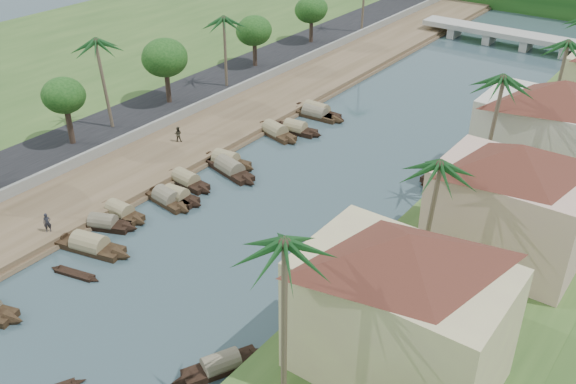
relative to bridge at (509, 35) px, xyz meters
The scene contains 39 objects.
ground 72.02m from the bridge, 90.00° to the right, with size 220.00×220.00×0.00m, color #34494F.
left_bank 54.42m from the bridge, 107.10° to the right, with size 10.00×180.00×0.80m, color brown.
right_bank 55.37m from the bridge, 69.93° to the right, with size 16.00×180.00×1.20m, color #304F1F.
road 57.49m from the bridge, 115.23° to the right, with size 8.00×180.00×1.40m, color black.
retaining_wall 55.79m from the bridge, 111.23° to the right, with size 0.40×180.00×1.10m, color slate.
far_left_fill 72.84m from the bridge, 134.44° to the right, with size 45.00×220.00×1.35m, color #304F1F.
bridge is the anchor object (origin of this frame).
building_near 76.54m from the bridge, 75.61° to the right, with size 14.85×14.85×10.20m.
building_mid 61.51m from the bridge, 70.98° to the right, with size 14.11×14.11×9.70m.
building_far 48.15m from the bridge, 66.65° to the right, with size 15.59×15.59×10.20m.
sampan_2 76.24m from the bridge, 96.31° to the right, with size 8.54×3.56×2.21m.
sampan_3 73.61m from the bridge, 97.93° to the right, with size 6.72×3.94×1.86m.
sampan_4 71.50m from the bridge, 98.42° to the right, with size 6.76×1.77×1.96m.
sampan_5 66.26m from the bridge, 97.23° to the right, with size 6.33×2.10×2.02m.
sampan_6 67.11m from the bridge, 97.50° to the right, with size 7.06×2.47×2.09m.
sampan_7 63.66m from the bridge, 98.86° to the right, with size 7.48×2.17×2.00m.
sampan_8 58.20m from the bridge, 99.24° to the right, with size 7.38×2.52×2.24m.
sampan_9 59.06m from the bridge, 97.69° to the right, with size 8.79×3.70×2.19m.
sampan_10 49.54m from the bridge, 101.22° to the right, with size 8.06×3.56×2.18m.
sampan_11 47.32m from the bridge, 100.00° to the right, with size 7.20×2.30×2.06m.
sampan_12 42.60m from the bridge, 101.99° to the right, with size 8.46×2.00×2.02m.
sampan_13 41.99m from the bridge, 102.52° to the right, with size 8.66×2.27×2.34m.
sampan_14 80.13m from the bridge, 83.22° to the right, with size 4.33×6.94×1.79m.
sampan_15 64.83m from the bridge, 81.10° to the right, with size 2.85×8.47×2.23m.
sampan_16 47.23m from the bridge, 77.74° to the right, with size 3.09×8.44×2.05m.
canoe_1 79.06m from the bridge, 94.77° to the right, with size 4.78×1.83×0.76m.
canoe_2 57.53m from the bridge, 99.44° to the right, with size 4.76×1.39×0.69m.
palm_0 82.28m from the bridge, 79.41° to the right, with size 3.20×3.20×13.08m.
palm_1 66.60m from the bridge, 75.97° to the right, with size 3.20×3.20×11.12m.
palm_2 53.22m from the bridge, 73.28° to the right, with size 3.20×3.20×12.95m.
palm_3 37.80m from the bridge, 64.06° to the right, with size 3.20×3.20×11.88m.
palm_5 65.24m from the bridge, 111.81° to the right, with size 3.20×3.20×11.26m.
palm_6 48.64m from the bridge, 117.32° to the right, with size 3.20×3.20×10.30m.
tree_2 69.69m from the bridge, 110.20° to the right, with size 4.36×4.36×7.13m.
tree_3 56.56m from the bridge, 115.22° to the right, with size 5.35×5.35×7.75m.
tree_4 42.04m from the bridge, 125.05° to the right, with size 4.72×4.72×6.85m.
tree_5 31.80m from the bridge, 139.70° to the right, with size 4.71×4.71×6.94m.
person_near 77.77m from the bridge, 99.16° to the right, with size 0.64×0.42×1.75m, color black.
person_far 59.66m from the bridge, 105.67° to the right, with size 0.83×0.64×1.70m, color #353125.
Camera 1 is at (30.89, -29.53, 30.95)m, focal length 40.00 mm.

